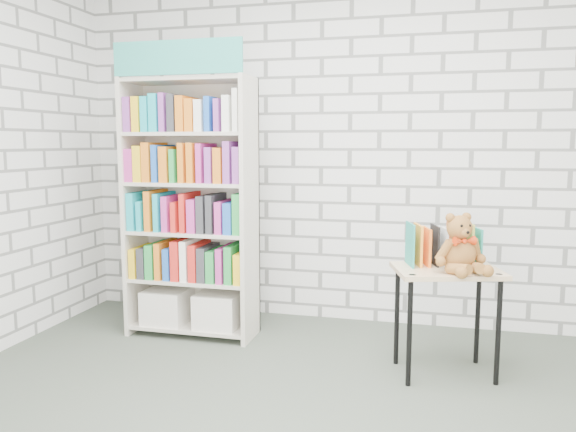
# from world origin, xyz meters

# --- Properties ---
(room_shell) EXTENTS (4.52, 4.02, 2.81)m
(room_shell) POSITION_xyz_m (0.00, 0.00, 1.78)
(room_shell) COLOR silver
(room_shell) RESTS_ON ground
(bookshelf) EXTENTS (0.96, 0.37, 2.16)m
(bookshelf) POSITION_xyz_m (-1.09, 1.36, 0.98)
(bookshelf) COLOR beige
(bookshelf) RESTS_ON ground
(display_table) EXTENTS (0.73, 0.59, 0.68)m
(display_table) POSITION_xyz_m (0.75, 1.04, 0.59)
(display_table) COLOR tan
(display_table) RESTS_ON ground
(table_books) EXTENTS (0.48, 0.31, 0.26)m
(table_books) POSITION_xyz_m (0.72, 1.14, 0.81)
(table_books) COLOR teal
(table_books) RESTS_ON display_table
(teddy_bear) EXTENTS (0.34, 0.33, 0.36)m
(teddy_bear) POSITION_xyz_m (0.82, 0.96, 0.82)
(teddy_bear) COLOR brown
(teddy_bear) RESTS_ON display_table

